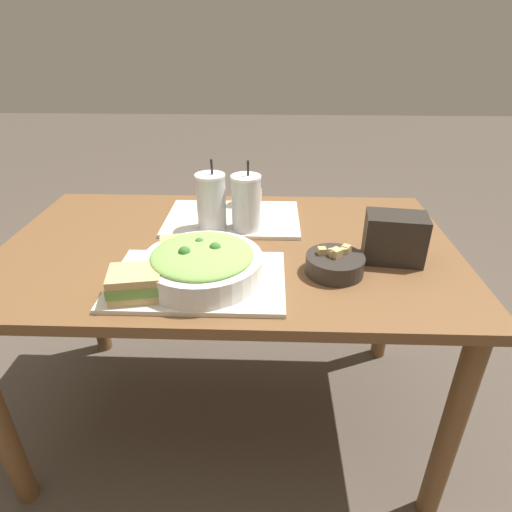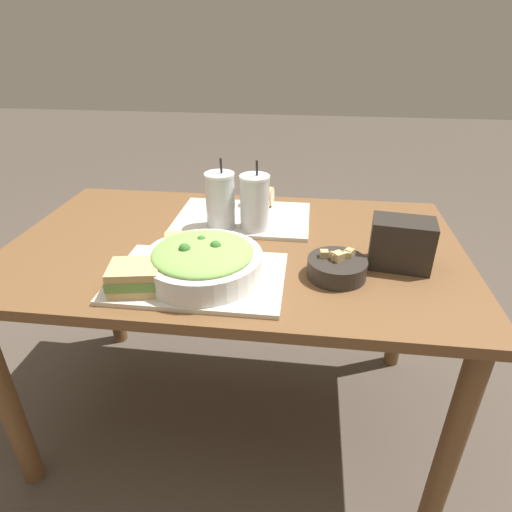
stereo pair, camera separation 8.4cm
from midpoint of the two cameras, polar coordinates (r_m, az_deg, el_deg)
name	(u,v)px [view 2 (the right image)]	position (r m, az deg, el deg)	size (l,w,h in m)	color
ground_plane	(239,410)	(1.72, -0.82, -19.89)	(12.00, 12.00, 0.00)	#4C4238
dining_table	(235,271)	(1.32, -1.01, -2.03)	(1.34, 0.81, 0.71)	brown
tray_near	(198,277)	(1.10, -5.52, -2.91)	(0.44, 0.29, 0.01)	beige
tray_far	(242,218)	(1.43, -0.16, 5.09)	(0.44, 0.29, 0.01)	beige
salad_bowl	(203,260)	(1.08, -4.85, -0.63)	(0.30, 0.30, 0.10)	white
soup_bowl	(337,267)	(1.12, 12.85, -1.48)	(0.15, 0.15, 0.07)	#2D2823
sandwich_near	(135,277)	(1.05, -13.59, -2.83)	(0.14, 0.12, 0.06)	tan
baguette_near	(186,243)	(1.18, -7.35, 1.66)	(0.11, 0.09, 0.07)	tan
baguette_far	(260,196)	(1.51, 2.17, 8.00)	(0.10, 0.08, 0.07)	tan
drink_cup_dark	(220,202)	(1.33, -2.96, 7.15)	(0.09, 0.09, 0.22)	silver
drink_cup_red	(255,204)	(1.31, 1.66, 6.89)	(0.09, 0.09, 0.22)	silver
chip_bag	(401,244)	(1.20, 20.71, 1.52)	(0.17, 0.12, 0.13)	#28231E
napkin_folded	(208,244)	(1.27, -4.54, 1.56)	(0.19, 0.15, 0.00)	silver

